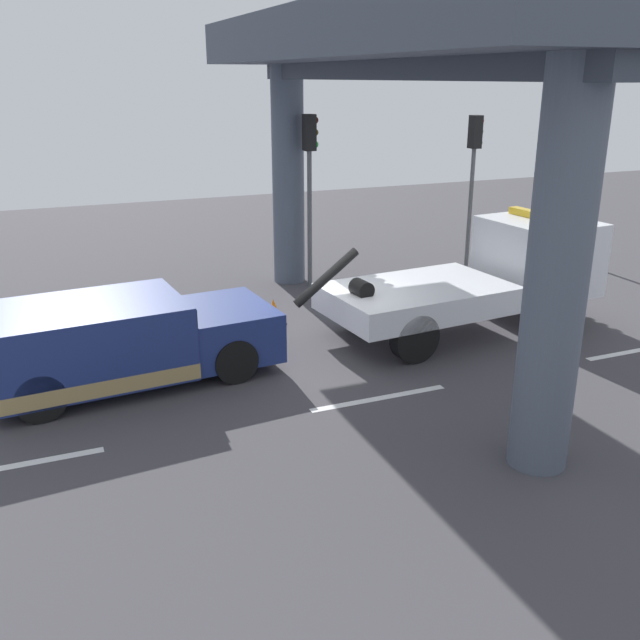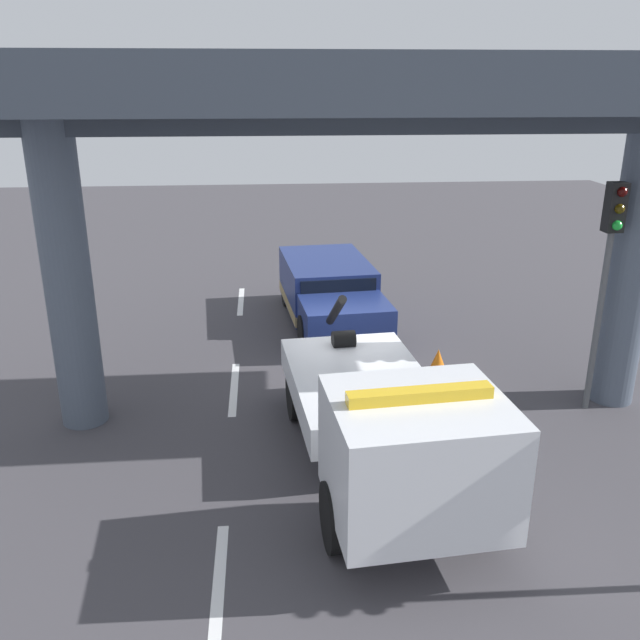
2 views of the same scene
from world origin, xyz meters
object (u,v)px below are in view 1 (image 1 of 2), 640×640
traffic_light_far (474,159)px  traffic_light_near (310,163)px  tow_truck_white (489,274)px  towed_van_green (120,343)px  traffic_light_mid (571,165)px  traffic_cone_orange (274,312)px

traffic_light_far → traffic_light_near: bearing=180.0°
tow_truck_white → traffic_light_near: (-2.50, 4.53, 2.06)m
tow_truck_white → towed_van_green: (-8.09, -0.07, -0.42)m
traffic_light_near → traffic_light_mid: size_ratio=1.15×
traffic_light_mid → traffic_light_far: bearing=-180.0°
traffic_light_near → traffic_cone_orange: traffic_light_near is taller
traffic_light_mid → traffic_cone_orange: (-10.43, -2.54, -2.59)m
traffic_light_far → traffic_light_mid: size_ratio=1.12×
traffic_light_near → traffic_cone_orange: (-1.93, -2.54, -2.99)m
tow_truck_white → traffic_light_mid: 7.70m
traffic_light_far → traffic_light_mid: traffic_light_far is taller
traffic_light_near → traffic_cone_orange: size_ratio=7.85×
tow_truck_white → traffic_light_far: size_ratio=1.68×
traffic_light_mid → towed_van_green: bearing=-161.9°
towed_van_green → traffic_light_near: bearing=39.5°
traffic_light_far → traffic_cone_orange: size_ratio=7.64×
tow_truck_white → traffic_light_mid: traffic_light_mid is taller
tow_truck_white → traffic_light_mid: (6.00, 4.53, 1.65)m
towed_van_green → traffic_light_near: (5.59, 4.60, 2.48)m
tow_truck_white → towed_van_green: size_ratio=1.37×
tow_truck_white → traffic_light_near: 5.57m
towed_van_green → traffic_cone_orange: 4.24m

